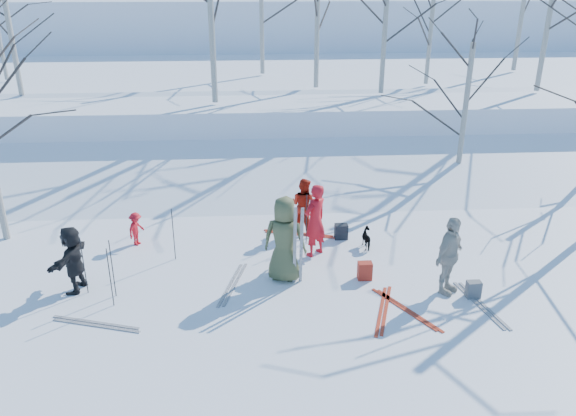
{
  "coord_description": "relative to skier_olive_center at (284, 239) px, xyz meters",
  "views": [
    {
      "loc": [
        -0.81,
        -10.82,
        6.48
      ],
      "look_at": [
        0.0,
        1.5,
        1.3
      ],
      "focal_mm": 35.0,
      "sensor_mm": 36.0,
      "label": 1
    }
  ],
  "objects": [
    {
      "name": "skier_redor_behind",
      "position": [
        0.67,
        2.58,
        -0.25
      ],
      "size": [
        0.92,
        0.9,
        1.49
      ],
      "primitive_type": "imported",
      "rotation": [
        0.0,
        0.0,
        2.45
      ],
      "color": "#AF1C0D",
      "rests_on": "ground"
    },
    {
      "name": "skier_grey_west",
      "position": [
        -4.61,
        -0.18,
        -0.24
      ],
      "size": [
        0.74,
        1.47,
        1.52
      ],
      "primitive_type": "imported",
      "rotation": [
        0.0,
        0.0,
        4.5
      ],
      "color": "black",
      "rests_on": "ground"
    },
    {
      "name": "backpack_red",
      "position": [
        1.83,
        -0.14,
        -0.79
      ],
      "size": [
        0.32,
        0.22,
        0.42
      ],
      "primitive_type": "cube",
      "color": "maroon",
      "rests_on": "ground"
    },
    {
      "name": "dog",
      "position": [
        2.21,
        1.45,
        -0.75
      ],
      "size": [
        0.35,
        0.62,
        0.5
      ],
      "primitive_type": "imported",
      "rotation": [
        0.0,
        0.0,
        3.27
      ],
      "color": "black",
      "rests_on": "ground"
    },
    {
      "name": "ski_pair_f",
      "position": [
        1.97,
        -1.46,
        -0.99
      ],
      "size": [
        1.33,
        2.02,
        0.02
      ],
      "primitive_type": null,
      "rotation": [
        0.0,
        0.0,
        -0.32
      ],
      "color": "#AF2E19",
      "rests_on": "ground"
    },
    {
      "name": "ski_pair_b",
      "position": [
        2.45,
        -1.47,
        -0.99
      ],
      "size": [
        1.84,
        2.07,
        0.02
      ],
      "primitive_type": null,
      "rotation": [
        0.0,
        0.0,
        0.52
      ],
      "color": "#AF2E19",
      "rests_on": "ground"
    },
    {
      "name": "upright_ski_left",
      "position": [
        0.21,
        -0.25,
        -0.05
      ],
      "size": [
        0.09,
        0.16,
        1.9
      ],
      "primitive_type": "cube",
      "rotation": [
        0.07,
        0.0,
        0.11
      ],
      "color": "silver",
      "rests_on": "ground"
    },
    {
      "name": "ski_pair_e",
      "position": [
        0.53,
        2.34,
        -0.99
      ],
      "size": [
        1.18,
        2.0,
        0.02
      ],
      "primitive_type": null,
      "rotation": [
        0.0,
        0.0,
        1.3
      ],
      "color": "#AF2E19",
      "rests_on": "ground"
    },
    {
      "name": "skier_olive_center",
      "position": [
        0.0,
        0.0,
        0.0
      ],
      "size": [
        1.11,
        0.88,
        2.0
      ],
      "primitive_type": "imported",
      "rotation": [
        0.0,
        0.0,
        2.87
      ],
      "color": "#464D2E",
      "rests_on": "ground"
    },
    {
      "name": "birch_plateau_c",
      "position": [
        6.66,
        12.04,
        3.38
      ],
      "size": [
        3.66,
        3.66,
        4.37
      ],
      "primitive_type": null,
      "color": "silver",
      "rests_on": "snow_plateau"
    },
    {
      "name": "far_hill",
      "position": [
        0.15,
        37.58,
        1.0
      ],
      "size": [
        90.0,
        30.0,
        6.0
      ],
      "primitive_type": "cube",
      "color": "white",
      "rests_on": "ground"
    },
    {
      "name": "birch_plateau_b",
      "position": [
        -0.11,
        15.11,
        4.34
      ],
      "size": [
        4.99,
        4.99,
        6.27
      ],
      "primitive_type": null,
      "color": "silver",
      "rests_on": "snow_plateau"
    },
    {
      "name": "birch_plateau_e",
      "position": [
        -9.41,
        10.8,
        4.18
      ],
      "size": [
        4.77,
        4.77,
        5.96
      ],
      "primitive_type": null,
      "color": "silver",
      "rests_on": "snow_plateau"
    },
    {
      "name": "skier_red_north",
      "position": [
        0.82,
        1.16,
        -0.08
      ],
      "size": [
        0.8,
        0.77,
        1.84
      ],
      "primitive_type": "imported",
      "rotation": [
        0.0,
        0.0,
        3.86
      ],
      "color": "red",
      "rests_on": "ground"
    },
    {
      "name": "ski_pole_b",
      "position": [
        -2.61,
        1.12,
        -0.33
      ],
      "size": [
        0.02,
        0.02,
        1.34
      ],
      "primitive_type": "cylinder",
      "color": "black",
      "rests_on": "ground"
    },
    {
      "name": "upright_ski_right",
      "position": [
        0.36,
        -0.24,
        -0.05
      ],
      "size": [
        0.09,
        0.23,
        1.89
      ],
      "primitive_type": "cube",
      "rotation": [
        0.1,
        0.0,
        0.09
      ],
      "color": "silver",
      "rests_on": "ground"
    },
    {
      "name": "snow_ramp",
      "position": [
        0.15,
        6.58,
        -0.85
      ],
      "size": [
        70.0,
        9.49,
        4.12
      ],
      "primitive_type": "cube",
      "rotation": [
        0.3,
        0.0,
        0.0
      ],
      "color": "white",
      "rests_on": "ground"
    },
    {
      "name": "ground",
      "position": [
        0.15,
        -0.42,
        -1.0
      ],
      "size": [
        120.0,
        120.0,
        0.0
      ],
      "primitive_type": "plane",
      "color": "white",
      "rests_on": "ground"
    },
    {
      "name": "skier_red_seated",
      "position": [
        -3.68,
        2.01,
        -0.56
      ],
      "size": [
        0.53,
        0.65,
        0.88
      ],
      "primitive_type": "imported",
      "rotation": [
        0.0,
        0.0,
        1.16
      ],
      "color": "red",
      "rests_on": "ground"
    },
    {
      "name": "skier_cream_east",
      "position": [
        3.49,
        -0.81,
        -0.11
      ],
      "size": [
        1.05,
        1.03,
        1.77
      ],
      "primitive_type": "imported",
      "rotation": [
        0.0,
        0.0,
        0.77
      ],
      "color": "beige",
      "rests_on": "ground"
    },
    {
      "name": "backpack_dark",
      "position": [
        1.61,
        2.01,
        -0.8
      ],
      "size": [
        0.34,
        0.24,
        0.4
      ],
      "primitive_type": "cube",
      "color": "black",
      "rests_on": "ground"
    },
    {
      "name": "ski_pole_c",
      "position": [
        1.0,
        2.03,
        -0.33
      ],
      "size": [
        0.02,
        0.02,
        1.34
      ],
      "primitive_type": "cylinder",
      "color": "black",
      "rests_on": "ground"
    },
    {
      "name": "birch_plateau_a",
      "position": [
        10.59,
        10.27,
        4.46
      ],
      "size": [
        5.16,
        5.16,
        6.51
      ],
      "primitive_type": null,
      "color": "silver",
      "rests_on": "snow_plateau"
    },
    {
      "name": "ski_pole_f",
      "position": [
        0.67,
        1.83,
        -0.33
      ],
      "size": [
        0.02,
        0.02,
        1.34
      ],
      "primitive_type": "cylinder",
      "color": "black",
      "rests_on": "ground"
    },
    {
      "name": "birch_edge_e",
      "position": [
        6.13,
        6.03,
        1.27
      ],
      "size": [
        3.77,
        3.77,
        4.53
      ],
      "primitive_type": null,
      "color": "silver",
      "rests_on": "ground"
    },
    {
      "name": "backpack_grey",
      "position": [
        4.02,
        -1.07,
        -0.81
      ],
      "size": [
        0.3,
        0.2,
        0.38
      ],
      "primitive_type": "cube",
      "color": "#55575C",
      "rests_on": "ground"
    },
    {
      "name": "birch_plateau_i",
      "position": [
        1.98,
        11.58,
        4.15
      ],
      "size": [
        4.73,
        4.73,
        5.9
      ],
      "primitive_type": null,
      "color": "silver",
      "rests_on": "snow_plateau"
    },
    {
      "name": "ski_pole_d",
      "position": [
        -4.35,
        -0.33,
        -0.33
      ],
      "size": [
        0.02,
        0.02,
        1.34
      ],
      "primitive_type": "cylinder",
      "color": "black",
      "rests_on": "ground"
    },
    {
      "name": "ski_pair_d",
      "position": [
        -3.87,
        -1.58,
        -0.99
      ],
      "size": [
        1.27,
        2.01,
        0.02
      ],
      "primitive_type": null,
      "rotation": [
        0.0,
        0.0,
        1.27
      ],
      "color": "silver",
      "rests_on": "ground"
    },
    {
      "name": "birch_plateau_d",
      "position": [
        4.36,
        10.26,
        3.85
      ],
      "size": [
        4.31,
        4.31,
        5.3
      ],
      "primitive_type": null,
      "color": "silver",
      "rests_on": "snow_plateau"
    },
    {
      "name": "ski_pair_c",
      "position": [
        -1.18,
        -0.2,
        -0.99
      ],
      "size": [
        1.12,
        2.0,
        0.02
      ],
      "primitive_type": null,
      "rotation": [
        0.0,
        0.0,
        -0.25
      ],
      "color": "silver",
      "rests_on": "ground"
    },
    {
      "name": "ski_pole_a",
      "position": [
        -3.67,
        -0.89,
        -0.33
      ],
      "size": [
        0.02,
        0.02,
        1.34
      ],
      "primitive_type": "cylinder",
      "color": "black",
      "rests_on": "ground"
    },
    {
      "name": "snow_plateau",
      "position": [
        0.15,
        16.58,
        0.0
      ],
      "size": [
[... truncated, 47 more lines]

